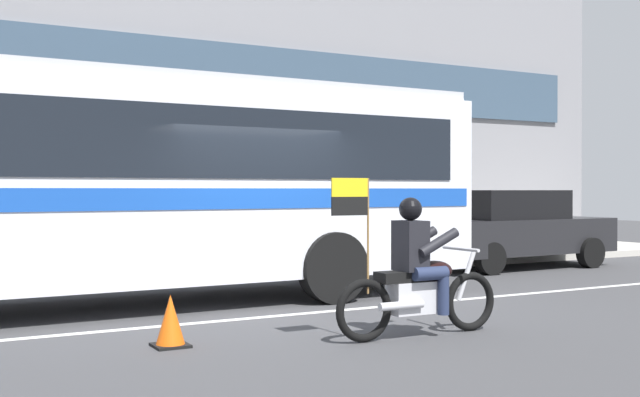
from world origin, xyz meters
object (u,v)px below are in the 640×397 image
object	(u,v)px
motorcycle_with_rider	(417,277)
fire_hydrant	(350,245)
transit_bus	(95,173)
traffic_cone	(170,322)
parked_sedan_curbside	(511,228)

from	to	relation	value
motorcycle_with_rider	fire_hydrant	bearing A→B (deg)	64.80
transit_bus	traffic_cone	xyz separation A→B (m)	(0.10, -3.02, -1.63)
parked_sedan_curbside	fire_hydrant	distance (m)	3.50
transit_bus	fire_hydrant	bearing A→B (deg)	23.87
fire_hydrant	traffic_cone	distance (m)	7.86
motorcycle_with_rider	parked_sedan_curbside	xyz separation A→B (m)	(6.28, 5.21, 0.18)
transit_bus	traffic_cone	size ratio (longest dim) A/B	20.81
parked_sedan_curbside	transit_bus	bearing A→B (deg)	-171.21
parked_sedan_curbside	fire_hydrant	size ratio (longest dim) A/B	6.04
transit_bus	traffic_cone	bearing A→B (deg)	-88.19
parked_sedan_curbside	fire_hydrant	world-z (taller)	parked_sedan_curbside
transit_bus	parked_sedan_curbside	xyz separation A→B (m)	(8.98, 1.39, -1.03)
motorcycle_with_rider	parked_sedan_curbside	size ratio (longest dim) A/B	0.48
transit_bus	motorcycle_with_rider	bearing A→B (deg)	-54.81
parked_sedan_curbside	traffic_cone	xyz separation A→B (m)	(-8.88, -4.40, -0.59)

